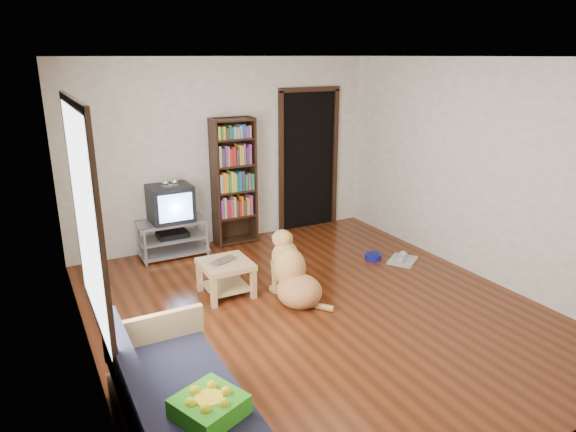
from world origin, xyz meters
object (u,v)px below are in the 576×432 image
dog_bowl (373,256)px  tv_stand (173,236)px  laptop (226,262)px  crt_tv (170,202)px  sofa (183,422)px  bookshelf (234,175)px  green_cushion (209,406)px  dog (293,275)px  grey_rag (403,260)px  coffee_table (226,272)px

dog_bowl → tv_stand: size_ratio=0.24×
laptop → dog_bowl: size_ratio=1.47×
crt_tv → sofa: size_ratio=0.32×
bookshelf → crt_tv: bearing=-175.7°
green_cushion → dog_bowl: size_ratio=1.76×
green_cushion → dog: (1.65, 1.92, -0.20)m
dog_bowl → grey_rag: bearing=-39.8°
laptop → bookshelf: (0.76, 1.59, 0.59)m
green_cushion → tv_stand: 3.94m
crt_tv → dog: size_ratio=0.62×
dog_bowl → tv_stand: bearing=148.8°
coffee_table → dog: (0.61, -0.46, 0.01)m
dog_bowl → dog: dog is taller
crt_tv → grey_rag: bearing=-32.7°
crt_tv → coffee_table: crt_tv is taller
dog → tv_stand: bearing=112.6°
crt_tv → coffee_table: 1.57m
dog_bowl → coffee_table: 2.14m
laptop → grey_rag: size_ratio=0.81×
grey_rag → coffee_table: 2.45m
laptop → dog_bowl: 2.16m
tv_stand → bookshelf: size_ratio=0.50×
tv_stand → crt_tv: (0.00, 0.02, 0.47)m
green_cushion → dog: bearing=27.0°
coffee_table → dog_bowl: bearing=1.6°
dog_bowl → crt_tv: (-2.31, 1.42, 0.70)m
dog_bowl → crt_tv: crt_tv is taller
crt_tv → dog: crt_tv is taller
green_cushion → dog: 2.54m
laptop → grey_rag: (2.42, -0.16, -0.40)m
green_cushion → coffee_table: 2.60m
sofa → tv_stand: bearing=75.0°
sofa → dog: size_ratio=1.92×
green_cushion → grey_rag: green_cushion is taller
tv_stand → dog: (0.80, -1.92, 0.02)m
tv_stand → coffee_table: size_ratio=1.64×
dog → green_cushion: bearing=-130.7°
dog_bowl → bookshelf: 2.24m
crt_tv → bookshelf: bookshelf is taller
green_cushion → sofa: (-0.12, 0.21, -0.22)m
laptop → tv_stand: tv_stand is taller
green_cushion → sofa: sofa is taller
laptop → tv_stand: (-0.19, 1.49, -0.14)m
tv_stand → crt_tv: 0.47m
tv_stand → crt_tv: size_ratio=1.55×
dog_bowl → crt_tv: bearing=148.4°
sofa → dog: sofa is taller
green_cushion → sofa: size_ratio=0.22×
coffee_table → green_cushion: bearing=-113.6°
bookshelf → sofa: bearing=-117.3°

